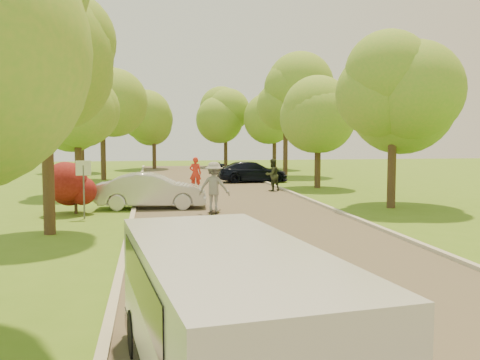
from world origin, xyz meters
TOP-DOWN VIEW (x-y plane):
  - ground at (0.00, 0.00)m, footprint 100.00×100.00m
  - road at (0.00, 8.00)m, footprint 8.00×60.00m
  - curb_left at (-4.05, 8.00)m, footprint 0.18×60.00m
  - curb_right at (4.05, 8.00)m, footprint 0.18×60.00m
  - street_sign at (-5.80, 4.00)m, footprint 0.55×0.06m
  - red_shrub at (-6.30, 5.50)m, footprint 1.70×1.70m
  - tree_l_mida at (-6.30, 1.00)m, footprint 4.71×4.60m
  - tree_l_midb at (-6.81, 12.00)m, footprint 4.30×4.20m
  - tree_l_far at (-6.39, 22.00)m, footprint 4.92×4.80m
  - tree_r_mida at (7.02, 5.00)m, footprint 5.13×5.00m
  - tree_r_midb at (6.60, 14.00)m, footprint 4.51×4.40m
  - tree_r_far at (7.23, 24.00)m, footprint 5.33×5.20m
  - tree_bg_a at (-8.78, 30.00)m, footprint 5.12×5.00m
  - tree_bg_b at (8.22, 32.00)m, footprint 5.12×5.00m
  - tree_bg_c at (-2.79, 34.00)m, footprint 4.92×4.80m
  - tree_bg_d at (4.22, 36.00)m, footprint 5.12×5.00m
  - minivan at (-2.51, -10.38)m, footprint 2.55×5.13m
  - silver_sedan at (-3.30, 6.52)m, footprint 4.70×1.96m
  - dark_sedan at (3.30, 18.35)m, footprint 4.81×2.14m
  - longboard at (-0.90, 4.36)m, footprint 0.63×1.03m
  - skateboarder at (-0.90, 4.36)m, footprint 1.43×1.14m
  - person_striped at (-0.82, 14.18)m, footprint 0.74×0.53m
  - person_olive at (3.34, 12.60)m, footprint 1.09×0.99m

SIDE VIEW (x-z plane):
  - ground at x=0.00m, z-range 0.00..0.00m
  - road at x=0.00m, z-range 0.00..0.01m
  - curb_left at x=-4.05m, z-range 0.00..0.12m
  - curb_right at x=4.05m, z-range 0.00..0.12m
  - longboard at x=-0.90m, z-range 0.05..0.17m
  - dark_sedan at x=3.30m, z-range 0.00..1.37m
  - silver_sedan at x=-3.30m, z-range 0.00..1.51m
  - person_olive at x=3.34m, z-range 0.00..1.80m
  - person_striped at x=-0.82m, z-range 0.00..1.87m
  - minivan at x=-2.51m, z-range 0.05..1.88m
  - red_shrub at x=-6.30m, z-range 0.12..2.07m
  - skateboarder at x=-0.90m, z-range 0.13..2.07m
  - street_sign at x=-5.80m, z-range 0.48..2.65m
  - tree_l_midb at x=-6.81m, z-range 1.28..7.89m
  - tree_r_midb at x=6.60m, z-range 1.38..8.38m
  - tree_bg_c at x=-2.79m, z-range 1.35..8.69m
  - tree_l_mida at x=-6.30m, z-range 1.48..8.87m
  - tree_bg_a at x=-8.78m, z-range 1.45..9.18m
  - tree_bg_d at x=4.22m, z-range 1.45..9.18m
  - tree_l_far at x=-6.39m, z-range 1.57..9.36m
  - tree_r_mida at x=7.02m, z-range 1.56..9.51m
  - tree_bg_b at x=8.22m, z-range 1.56..9.51m
  - tree_r_far at x=7.23m, z-range 1.66..10.00m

